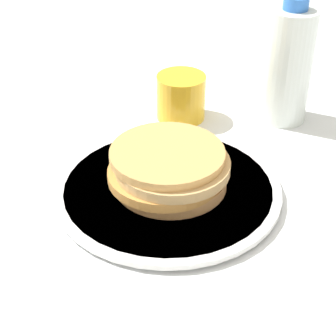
{
  "coord_description": "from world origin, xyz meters",
  "views": [
    {
      "loc": [
        -0.6,
        -0.04,
        0.43
      ],
      "look_at": [
        -0.03,
        -0.02,
        0.04
      ],
      "focal_mm": 60.0,
      "sensor_mm": 36.0,
      "label": 1
    }
  ],
  "objects_px": {
    "juice_glass": "(181,97)",
    "water_bottle_mid": "(288,65)",
    "pancake_stack": "(169,169)",
    "plate": "(168,189)"
  },
  "relations": [
    {
      "from": "plate",
      "to": "water_bottle_mid",
      "type": "distance_m",
      "value": 0.28
    },
    {
      "from": "juice_glass",
      "to": "water_bottle_mid",
      "type": "relative_size",
      "value": 0.39
    },
    {
      "from": "juice_glass",
      "to": "pancake_stack",
      "type": "bearing_deg",
      "value": 176.67
    },
    {
      "from": "pancake_stack",
      "to": "water_bottle_mid",
      "type": "relative_size",
      "value": 0.8
    },
    {
      "from": "juice_glass",
      "to": "water_bottle_mid",
      "type": "height_order",
      "value": "water_bottle_mid"
    },
    {
      "from": "juice_glass",
      "to": "water_bottle_mid",
      "type": "bearing_deg",
      "value": -89.02
    },
    {
      "from": "plate",
      "to": "juice_glass",
      "type": "height_order",
      "value": "juice_glass"
    },
    {
      "from": "juice_glass",
      "to": "water_bottle_mid",
      "type": "distance_m",
      "value": 0.17
    },
    {
      "from": "plate",
      "to": "pancake_stack",
      "type": "height_order",
      "value": "pancake_stack"
    },
    {
      "from": "plate",
      "to": "juice_glass",
      "type": "relative_size",
      "value": 3.81
    }
  ]
}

